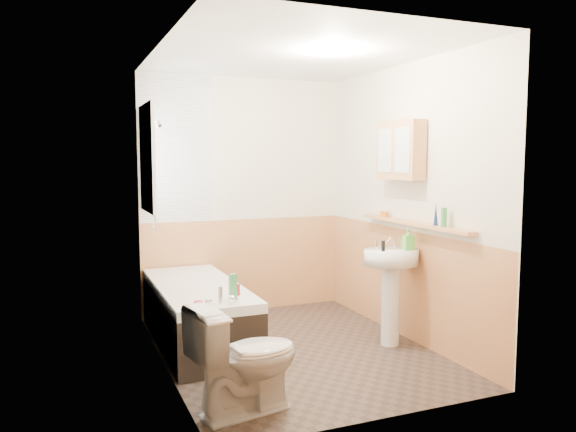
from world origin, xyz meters
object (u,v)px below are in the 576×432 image
at_px(pine_shelf, 413,223).
at_px(toilet, 245,359).
at_px(bathtub, 198,312).
at_px(sink, 391,277).
at_px(medicine_cabinet, 400,150).

bearing_deg(pine_shelf, toilet, -157.01).
bearing_deg(bathtub, pine_shelf, -21.87).
xyz_separation_m(toilet, pine_shelf, (1.80, 0.76, 0.72)).
relative_size(bathtub, sink, 1.81).
relative_size(toilet, pine_shelf, 0.47).
height_order(toilet, medicine_cabinet, medicine_cabinet).
bearing_deg(medicine_cabinet, sink, -138.10).
height_order(toilet, pine_shelf, pine_shelf).
xyz_separation_m(bathtub, toilet, (-0.03, -1.47, 0.08)).
relative_size(pine_shelf, medicine_cabinet, 2.66).
bearing_deg(medicine_cabinet, bathtub, 163.06).
height_order(toilet, sink, sink).
bearing_deg(medicine_cabinet, toilet, -151.97).
xyz_separation_m(bathtub, pine_shelf, (1.77, -0.71, 0.80)).
distance_m(sink, medicine_cabinet, 1.13).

